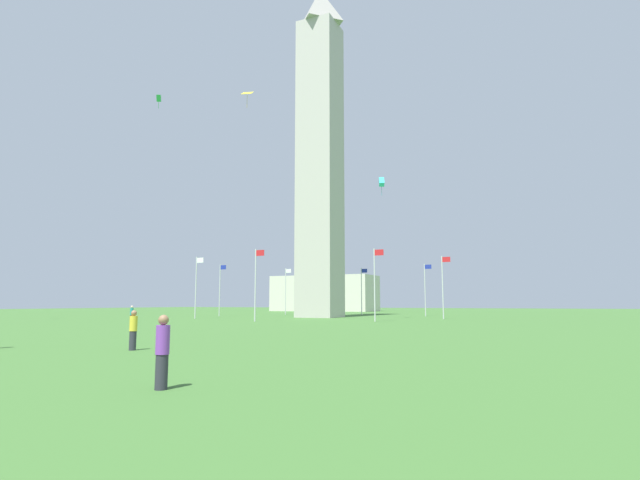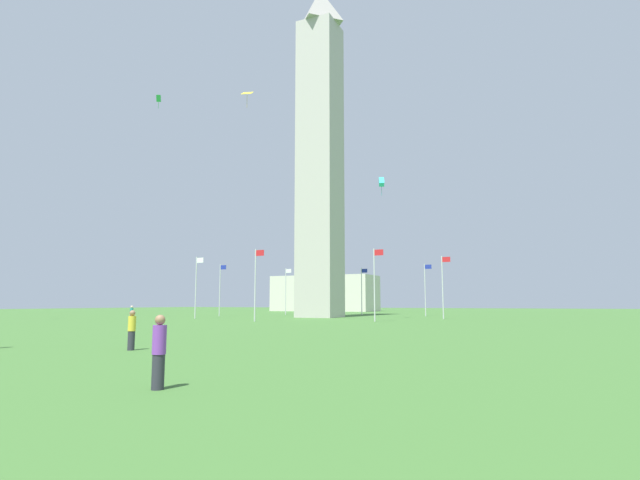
# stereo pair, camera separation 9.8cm
# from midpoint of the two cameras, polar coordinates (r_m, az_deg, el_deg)

# --- Properties ---
(ground_plane) EXTENTS (260.00, 260.00, 0.00)m
(ground_plane) POSITION_cam_midpoint_polar(r_m,az_deg,el_deg) (69.63, -0.04, -8.77)
(ground_plane) COLOR #3D6B2D
(obelisk_monument) EXTENTS (5.32, 5.32, 48.34)m
(obelisk_monument) POSITION_cam_midpoint_polar(r_m,az_deg,el_deg) (73.05, -0.04, 10.54)
(obelisk_monument) COLOR #B7B2A8
(obelisk_monument) RESTS_ON ground
(flagpole_n) EXTENTS (1.12, 0.14, 7.81)m
(flagpole_n) POSITION_cam_midpoint_polar(r_m,az_deg,el_deg) (64.46, 13.75, -4.89)
(flagpole_n) COLOR silver
(flagpole_n) RESTS_ON ground
(flagpole_ne) EXTENTS (1.12, 0.14, 7.81)m
(flagpole_ne) POSITION_cam_midpoint_polar(r_m,az_deg,el_deg) (77.07, 11.83, -5.28)
(flagpole_ne) COLOR silver
(flagpole_ne) RESTS_ON ground
(flagpole_e) EXTENTS (1.12, 0.14, 7.81)m
(flagpole_e) POSITION_cam_midpoint_polar(r_m,az_deg,el_deg) (85.15, 4.74, -5.57)
(flagpole_e) COLOR silver
(flagpole_e) RESTS_ON ground
(flagpole_se) EXTENTS (1.12, 0.14, 7.81)m
(flagpole_se) POSITION_cam_midpoint_polar(r_m,az_deg,el_deg) (85.53, -3.93, -5.58)
(flagpole_se) COLOR silver
(flagpole_se) RESTS_ON ground
(flagpole_s) EXTENTS (1.12, 0.14, 7.81)m
(flagpole_s) POSITION_cam_midpoint_polar(r_m,az_deg,el_deg) (78.10, -11.31, -5.31)
(flagpole_s) COLOR silver
(flagpole_s) RESTS_ON ground
(flagpole_sw) EXTENTS (1.12, 0.14, 7.81)m
(flagpole_sw) POSITION_cam_midpoint_polar(r_m,az_deg,el_deg) (65.68, -13.90, -4.92)
(flagpole_sw) COLOR silver
(flagpole_sw) RESTS_ON ground
(flagpole_w) EXTENTS (1.12, 0.14, 7.81)m
(flagpole_w) POSITION_cam_midpoint_polar(r_m,az_deg,el_deg) (54.81, -7.34, -4.68)
(flagpole_w) COLOR silver
(flagpole_w) RESTS_ON ground
(flagpole_nw) EXTENTS (1.12, 0.14, 7.81)m
(flagpole_nw) POSITION_cam_midpoint_polar(r_m,az_deg,el_deg) (54.21, 6.22, -4.67)
(flagpole_nw) COLOR silver
(flagpole_nw) RESTS_ON ground
(person_teal_shirt) EXTENTS (0.32, 0.32, 1.71)m
(person_teal_shirt) POSITION_cam_midpoint_polar(r_m,az_deg,el_deg) (53.46, -20.64, -7.91)
(person_teal_shirt) COLOR #2D2D38
(person_teal_shirt) RESTS_ON ground
(person_purple_shirt) EXTENTS (0.32, 0.32, 1.71)m
(person_purple_shirt) POSITION_cam_midpoint_polar(r_m,az_deg,el_deg) (12.52, -17.68, -12.04)
(person_purple_shirt) COLOR #2D2D38
(person_purple_shirt) RESTS_ON ground
(person_yellow_shirt) EXTENTS (0.32, 0.32, 1.67)m
(person_yellow_shirt) POSITION_cam_midpoint_polar(r_m,az_deg,el_deg) (23.01, -20.56, -9.58)
(person_yellow_shirt) COLOR #2D2D38
(person_yellow_shirt) RESTS_ON ground
(kite_yellow_diamond) EXTENTS (1.67, 1.53, 2.34)m
(kite_yellow_diamond) POSITION_cam_midpoint_polar(r_m,az_deg,el_deg) (67.41, -8.30, 16.13)
(kite_yellow_diamond) COLOR yellow
(kite_cyan_box) EXTENTS (1.03, 1.34, 2.39)m
(kite_cyan_box) POSITION_cam_midpoint_polar(r_m,az_deg,el_deg) (63.80, 6.96, 6.56)
(kite_cyan_box) COLOR #33C6D1
(kite_green_box) EXTENTS (0.70, 0.79, 1.58)m
(kite_green_box) POSITION_cam_midpoint_polar(r_m,az_deg,el_deg) (59.64, -17.88, 15.06)
(kite_green_box) COLOR green
(distant_building) EXTENTS (24.47, 10.65, 8.39)m
(distant_building) POSITION_cam_midpoint_polar(r_m,az_deg,el_deg) (121.48, 0.50, -6.10)
(distant_building) COLOR beige
(distant_building) RESTS_ON ground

